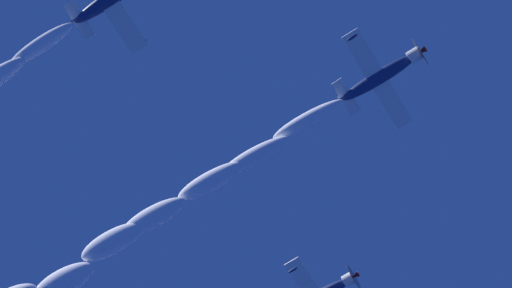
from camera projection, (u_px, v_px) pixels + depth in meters
The scene contains 2 objects.
airplane_lead at pixel (382, 75), 58.90m from camera, with size 7.50×7.24×2.67m.
smoke_trail_lead at pixel (47, 283), 63.86m from camera, with size 31.93×37.09×5.89m.
Camera 1 is at (-17.36, 17.34, 1.97)m, focal length 52.67 mm.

